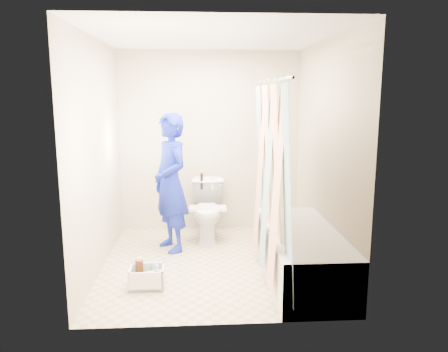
{
  "coord_description": "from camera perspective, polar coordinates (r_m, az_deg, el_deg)",
  "views": [
    {
      "loc": [
        -0.17,
        -4.54,
        1.83
      ],
      "look_at": [
        0.13,
        0.31,
        0.92
      ],
      "focal_mm": 35.0,
      "sensor_mm": 36.0,
      "label": 1
    }
  ],
  "objects": [
    {
      "name": "ceiling",
      "position": [
        4.58,
        -1.41,
        17.77
      ],
      "size": [
        2.4,
        2.6,
        0.02
      ],
      "primitive_type": "cube",
      "color": "silver",
      "rests_on": "wall_back"
    },
    {
      "name": "wall_left",
      "position": [
        4.69,
        -16.15,
        2.48
      ],
      "size": [
        0.02,
        2.6,
        2.4
      ],
      "primitive_type": "cube",
      "color": "#BDAB91",
      "rests_on": "ground"
    },
    {
      "name": "toilet",
      "position": [
        5.56,
        -2.12,
        -4.56
      ],
      "size": [
        0.45,
        0.75,
        0.75
      ],
      "primitive_type": "imported",
      "rotation": [
        0.0,
        0.0,
        -0.04
      ],
      "color": "white",
      "rests_on": "ground"
    },
    {
      "name": "cleaning_caddy",
      "position": [
        4.37,
        -9.86,
        -12.98
      ],
      "size": [
        0.33,
        0.27,
        0.25
      ],
      "rotation": [
        0.0,
        0.0,
        0.01
      ],
      "color": "white",
      "rests_on": "ground"
    },
    {
      "name": "tank_internals",
      "position": [
        5.67,
        -2.56,
        -0.47
      ],
      "size": [
        0.18,
        0.06,
        0.25
      ],
      "color": "black",
      "rests_on": "toilet"
    },
    {
      "name": "curtain_rod",
      "position": [
        4.17,
        6.17,
        12.2
      ],
      "size": [
        0.02,
        1.9,
        0.02
      ],
      "primitive_type": "cylinder",
      "rotation": [
        1.57,
        0.0,
        0.0
      ],
      "color": "silver",
      "rests_on": "wall_back"
    },
    {
      "name": "bathtub",
      "position": [
        4.52,
        9.93,
        -9.79
      ],
      "size": [
        0.7,
        1.75,
        0.5
      ],
      "color": "white",
      "rests_on": "ground"
    },
    {
      "name": "wall_back",
      "position": [
        5.87,
        -1.83,
        4.45
      ],
      "size": [
        2.4,
        0.02,
        2.4
      ],
      "primitive_type": "cube",
      "color": "#BDAB91",
      "rests_on": "ground"
    },
    {
      "name": "shower_curtain",
      "position": [
        4.25,
        5.92,
        -0.43
      ],
      "size": [
        0.06,
        1.75,
        1.8
      ],
      "primitive_type": "cube",
      "color": "white",
      "rests_on": "curtain_rod"
    },
    {
      "name": "tank_lid",
      "position": [
        5.42,
        -2.14,
        -4.23
      ],
      "size": [
        0.47,
        0.22,
        0.04
      ],
      "primitive_type": "cube",
      "rotation": [
        0.0,
        0.0,
        -0.04
      ],
      "color": "white",
      "rests_on": "toilet"
    },
    {
      "name": "floor",
      "position": [
        4.9,
        -1.28,
        -11.34
      ],
      "size": [
        2.6,
        2.6,
        0.0
      ],
      "primitive_type": "plane",
      "color": "tan",
      "rests_on": "ground"
    },
    {
      "name": "wall_right",
      "position": [
        4.78,
        13.2,
        2.76
      ],
      "size": [
        0.02,
        2.6,
        2.4
      ],
      "primitive_type": "cube",
      "color": "#BDAB91",
      "rests_on": "ground"
    },
    {
      "name": "wall_front",
      "position": [
        3.3,
        -0.47,
        -0.38
      ],
      "size": [
        2.4,
        0.02,
        2.4
      ],
      "primitive_type": "cube",
      "color": "#BDAB91",
      "rests_on": "ground"
    },
    {
      "name": "plumber",
      "position": [
        5.14,
        -6.98,
        -0.91
      ],
      "size": [
        0.62,
        0.71,
        1.62
      ],
      "primitive_type": "imported",
      "rotation": [
        0.0,
        0.0,
        -1.07
      ],
      "color": "#1030A5",
      "rests_on": "ground"
    }
  ]
}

